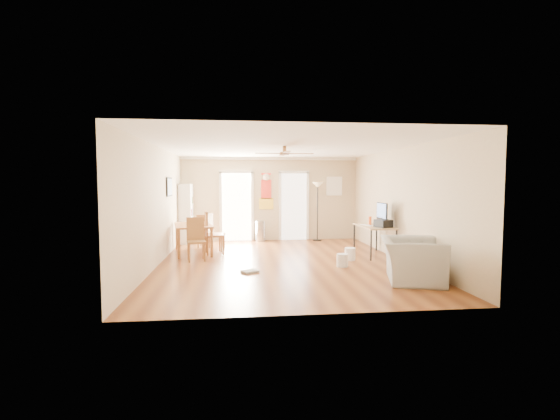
{
  "coord_description": "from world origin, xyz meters",
  "views": [
    {
      "loc": [
        -0.99,
        -8.57,
        1.79
      ],
      "look_at": [
        0.0,
        0.6,
        1.15
      ],
      "focal_mm": 24.72,
      "sensor_mm": 36.0,
      "label": 1
    }
  ],
  "objects": [
    {
      "name": "wall_left",
      "position": [
        -2.75,
        0.0,
        1.3
      ],
      "size": [
        0.04,
        7.0,
        2.6
      ],
      "primitive_type": null,
      "color": "beige",
      "rests_on": "floor"
    },
    {
      "name": "imac",
      "position": [
        2.47,
        0.42,
        1.03
      ],
      "size": [
        0.09,
        0.63,
        0.58
      ],
      "primitive_type": null,
      "rotation": [
        0.0,
        0.0,
        -0.01
      ],
      "color": "black",
      "rests_on": "computer_desk"
    },
    {
      "name": "wastebasket_b",
      "position": [
        1.59,
        0.1,
        0.14
      ],
      "size": [
        0.26,
        0.26,
        0.29
      ],
      "primitive_type": "cylinder",
      "rotation": [
        0.0,
        0.0,
        0.06
      ],
      "color": "white",
      "rests_on": "floor"
    },
    {
      "name": "orange_bottle",
      "position": [
        2.3,
        0.78,
        0.85
      ],
      "size": [
        0.09,
        0.09,
        0.22
      ],
      "primitive_type": "cylinder",
      "rotation": [
        0.0,
        0.0,
        0.27
      ],
      "color": "#F65515",
      "rests_on": "computer_desk"
    },
    {
      "name": "ceiling_fan",
      "position": [
        0.0,
        -0.3,
        2.43
      ],
      "size": [
        1.24,
        1.24,
        0.2
      ],
      "primitive_type": null,
      "color": "#593819",
      "rests_on": "ceiling"
    },
    {
      "name": "armchair",
      "position": [
        2.15,
        -1.92,
        0.39
      ],
      "size": [
        1.35,
        1.45,
        0.78
      ],
      "primitive_type": "imported",
      "rotation": [
        0.0,
        0.0,
        1.28
      ],
      "color": "gray",
      "rests_on": "floor"
    },
    {
      "name": "dining_table",
      "position": [
        -2.15,
        1.4,
        0.37
      ],
      "size": [
        1.15,
        1.62,
        0.74
      ],
      "primitive_type": null,
      "rotation": [
        0.0,
        0.0,
        0.19
      ],
      "color": "#985F31",
      "rests_on": "floor"
    },
    {
      "name": "printer",
      "position": [
        2.45,
        0.27,
        0.83
      ],
      "size": [
        0.41,
        0.44,
        0.18
      ],
      "primitive_type": "cube",
      "rotation": [
        0.0,
        0.0,
        0.33
      ],
      "color": "black",
      "rests_on": "computer_desk"
    },
    {
      "name": "ac_grille",
      "position": [
        2.05,
        3.47,
        1.7
      ],
      "size": [
        0.5,
        0.04,
        0.6
      ],
      "primitive_type": "cube",
      "color": "white",
      "rests_on": "wall_back"
    },
    {
      "name": "trash_can",
      "position": [
        -0.33,
        3.22,
        0.32
      ],
      "size": [
        0.37,
        0.37,
        0.63
      ],
      "primitive_type": "cylinder",
      "rotation": [
        0.0,
        0.0,
        -0.3
      ],
      "color": "#B4B4B6",
      "rests_on": "floor"
    },
    {
      "name": "bathroom_doorway",
      "position": [
        0.75,
        3.48,
        1.05
      ],
      "size": [
        0.8,
        0.1,
        2.1
      ],
      "primitive_type": null,
      "color": "white",
      "rests_on": "wall_back"
    },
    {
      "name": "floor",
      "position": [
        0.0,
        0.0,
        0.0
      ],
      "size": [
        7.0,
        7.0,
        0.0
      ],
      "primitive_type": "plane",
      "color": "brown",
      "rests_on": "ground"
    },
    {
      "name": "dining_chair_right_b",
      "position": [
        -1.6,
        1.24,
        0.54
      ],
      "size": [
        0.51,
        0.51,
        1.07
      ],
      "primitive_type": null,
      "rotation": [
        0.0,
        0.0,
        1.73
      ],
      "color": "#A05C33",
      "rests_on": "floor"
    },
    {
      "name": "dining_chair_right_a",
      "position": [
        -1.6,
        1.79,
        0.48
      ],
      "size": [
        0.5,
        0.5,
        0.97
      ],
      "primitive_type": null,
      "rotation": [
        0.0,
        0.0,
        1.25
      ],
      "color": "#A37534",
      "rests_on": "floor"
    },
    {
      "name": "keyboard",
      "position": [
        2.2,
        0.71,
        0.75
      ],
      "size": [
        0.25,
        0.42,
        0.02
      ],
      "primitive_type": "cube",
      "rotation": [
        0.0,
        0.0,
        0.32
      ],
      "color": "white",
      "rests_on": "computer_desk"
    },
    {
      "name": "bookshelf",
      "position": [
        -2.55,
        3.19,
        0.89
      ],
      "size": [
        0.47,
        0.84,
        1.77
      ],
      "primitive_type": null,
      "rotation": [
        0.0,
        0.0,
        0.15
      ],
      "color": "silver",
      "rests_on": "floor"
    },
    {
      "name": "wall_front",
      "position": [
        0.0,
        -3.5,
        1.3
      ],
      "size": [
        5.5,
        0.04,
        2.6
      ],
      "primitive_type": null,
      "color": "beige",
      "rests_on": "floor"
    },
    {
      "name": "wastebasket_a",
      "position": [
        1.22,
        -0.59,
        0.14
      ],
      "size": [
        0.28,
        0.28,
        0.28
      ],
      "primitive_type": "cylinder",
      "rotation": [
        0.0,
        0.0,
        0.15
      ],
      "color": "silver",
      "rests_on": "floor"
    },
    {
      "name": "dining_chair_near",
      "position": [
        -1.97,
        0.41,
        0.49
      ],
      "size": [
        0.48,
        0.48,
        0.99
      ],
      "primitive_type": null,
      "rotation": [
        0.0,
        0.0,
        0.2
      ],
      "color": "#925C2F",
      "rests_on": "floor"
    },
    {
      "name": "ceiling",
      "position": [
        0.0,
        0.0,
        2.6
      ],
      "size": [
        5.5,
        7.0,
        0.0
      ],
      "primitive_type": null,
      "color": "silver",
      "rests_on": "floor"
    },
    {
      "name": "wall_decal",
      "position": [
        -0.13,
        3.48,
        1.55
      ],
      "size": [
        0.46,
        0.03,
        1.1
      ],
      "primitive_type": "cube",
      "color": "red",
      "rests_on": "wall_back"
    },
    {
      "name": "crown_molding",
      "position": [
        0.0,
        0.0,
        2.56
      ],
      "size": [
        5.5,
        7.0,
        0.08
      ],
      "primitive_type": null,
      "color": "white",
      "rests_on": "wall_back"
    },
    {
      "name": "kitchen_doorway",
      "position": [
        -1.05,
        3.48,
        1.05
      ],
      "size": [
        0.9,
        0.1,
        2.1
      ],
      "primitive_type": null,
      "color": "white",
      "rests_on": "wall_back"
    },
    {
      "name": "wall_right",
      "position": [
        2.75,
        0.0,
        1.3
      ],
      "size": [
        0.04,
        7.0,
        2.6
      ],
      "primitive_type": null,
      "color": "beige",
      "rests_on": "floor"
    },
    {
      "name": "wall_back",
      "position": [
        0.0,
        3.5,
        1.3
      ],
      "size": [
        5.5,
        0.04,
        2.6
      ],
      "primitive_type": null,
      "color": "beige",
      "rests_on": "floor"
    },
    {
      "name": "floor_cloth",
      "position": [
        -0.78,
        -0.92,
        0.02
      ],
      "size": [
        0.39,
        0.36,
        0.04
      ],
      "primitive_type": "cube",
      "rotation": [
        0.0,
        0.0,
        0.5
      ],
      "color": "gray",
      "rests_on": "floor"
    },
    {
      "name": "framed_poster",
      "position": [
        -2.73,
        1.4,
        1.7
      ],
      "size": [
        0.04,
        0.66,
        0.48
      ],
      "primitive_type": "cube",
      "color": "black",
      "rests_on": "wall_left"
    },
    {
      "name": "torchiere_lamp",
      "position": [
        1.45,
        3.19,
        0.91
      ],
      "size": [
        0.4,
        0.4,
        1.83
      ],
      "primitive_type": null,
      "rotation": [
        0.0,
        0.0,
        -0.17
      ],
      "color": "black",
      "rests_on": "floor"
    },
    {
      "name": "dining_chair_far",
      "position": [
        -1.93,
        2.3,
        0.46
      ],
      "size": [
        0.43,
        0.43,
        0.92
      ],
      "primitive_type": null,
      "rotation": [
        0.0,
        0.0,
        2.98
      ],
      "color": "olive",
      "rests_on": "floor"
    },
    {
      "name": "computer_desk",
      "position": [
        2.35,
        0.62,
        0.37
      ],
      "size": [
        0.69,
        1.38,
        0.74
      ],
      "primitive_type": null,
      "color": "tan",
      "rests_on": "floor"
    }
  ]
}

